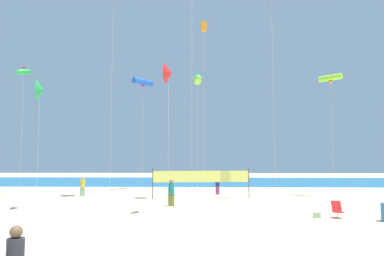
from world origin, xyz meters
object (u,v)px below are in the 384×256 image
volleyball_net (201,178)px  beachgoer_teal_shirt (171,192)px  folding_beach_chair (337,209)px  kite_lime_tube (330,78)px  kite_green_inflatable (24,72)px  kite_orange_box (204,27)px  beachgoer_mustard_shirt (83,185)px  beach_handbag (317,215)px  kite_lime_inflatable (198,80)px  kite_blue_tube (143,82)px  kite_green_delta (40,90)px  kite_red_delta (169,73)px  beachgoer_navy_shirt (218,185)px

volleyball_net → beachgoer_teal_shirt: bearing=-112.6°
folding_beach_chair → kite_lime_tube: size_ratio=0.09×
kite_green_inflatable → kite_orange_box: bearing=25.8°
beachgoer_mustard_shirt → volleyball_net: bearing=-148.9°
beach_handbag → kite_green_inflatable: 24.93m
folding_beach_chair → kite_lime_inflatable: bearing=91.2°
kite_blue_tube → kite_green_delta: 15.31m
volleyball_net → kite_orange_box: 16.52m
beach_handbag → kite_orange_box: bearing=110.0°
beachgoer_mustard_shirt → kite_red_delta: bearing=167.1°
kite_blue_tube → beachgoer_navy_shirt: bearing=-29.1°
beachgoer_teal_shirt → kite_lime_tube: 16.76m
kite_green_inflatable → kite_green_delta: size_ratio=1.32×
kite_green_delta → kite_lime_inflatable: kite_lime_inflatable is taller
beachgoer_teal_shirt → kite_blue_tube: size_ratio=0.16×
volleyball_net → kite_blue_tube: bearing=129.5°
volleyball_net → kite_red_delta: bearing=-101.8°
volleyball_net → kite_red_delta: kite_red_delta is taller
kite_lime_tube → kite_orange_box: 13.85m
beachgoer_mustard_shirt → kite_blue_tube: 12.42m
beachgoer_mustard_shirt → beach_handbag: bearing=-175.3°
beachgoer_navy_shirt → kite_orange_box: (-1.17, 3.82, 15.74)m
kite_blue_tube → kite_red_delta: bearing=-75.4°
beachgoer_mustard_shirt → beachgoer_navy_shirt: size_ratio=1.08×
beach_handbag → kite_orange_box: 23.95m
kite_red_delta → kite_blue_tube: bearing=104.6°
beachgoer_teal_shirt → kite_orange_box: kite_orange_box is taller
kite_green_inflatable → kite_blue_tube: bearing=41.0°
beachgoer_navy_shirt → beachgoer_teal_shirt: bearing=-87.2°
beachgoer_teal_shirt → kite_blue_tube: bearing=-156.2°
kite_blue_tube → kite_orange_box: kite_orange_box is taller
beach_handbag → kite_orange_box: (-5.95, 16.36, 16.45)m
folding_beach_chair → kite_lime_tube: (3.53, 10.38, 9.44)m
beachgoer_navy_shirt → beach_handbag: (4.79, -12.54, -0.70)m
volleyball_net → beach_handbag: (6.20, -9.37, -1.48)m
folding_beach_chair → volleyball_net: volleyball_net is taller
beachgoer_teal_shirt → kite_lime_inflatable: (1.69, 5.89, 8.83)m
beachgoer_mustard_shirt → kite_green_delta: (-0.16, -8.18, 6.53)m
beachgoer_navy_shirt → kite_green_delta: (-11.52, -10.20, 6.59)m
kite_green_delta → kite_lime_inflatable: (9.81, 8.14, 2.35)m
beachgoer_mustard_shirt → kite_lime_tube: 22.68m
beachgoer_mustard_shirt → kite_lime_inflatable: (9.65, -0.04, 8.88)m
kite_lime_tube → kite_green_delta: size_ratio=1.25×
volleyball_net → beachgoer_navy_shirt: bearing=65.9°
beachgoer_teal_shirt → kite_lime_inflatable: bearing=169.3°
folding_beach_chair → beach_handbag: size_ratio=2.39×
beachgoer_teal_shirt → beachgoer_mustard_shirt: bearing=-121.4°
volleyball_net → beach_handbag: bearing=-56.5°
kite_blue_tube → kite_green_inflatable: size_ratio=1.06×
beachgoer_teal_shirt → kite_red_delta: 8.13m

